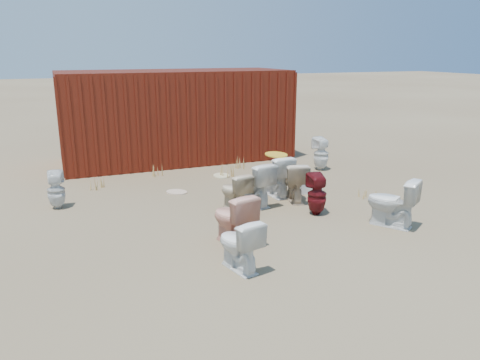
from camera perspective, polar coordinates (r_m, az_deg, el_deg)
name	(u,v)px	position (r m, az deg, el deg)	size (l,w,h in m)	color
ground	(253,218)	(8.42, 1.55, -4.62)	(100.00, 100.00, 0.00)	brown
shipping_container	(176,115)	(12.95, -7.82, 7.80)	(6.00, 2.40, 2.40)	#531D0D
toilet_front_a	(239,244)	(6.37, -0.14, -7.80)	(0.41, 0.73, 0.74)	white
toilet_front_pink	(233,219)	(7.17, -0.86, -4.72)	(0.46, 0.81, 0.83)	#E39A83
toilet_front_c	(254,184)	(8.99, 1.78, -0.44)	(0.48, 0.84, 0.86)	white
toilet_front_maroon	(317,194)	(8.58, 9.36, -1.73)	(0.34, 0.35, 0.76)	#5A0F13
toilet_front_e	(392,202)	(8.31, 18.02, -2.60)	(0.47, 0.83, 0.84)	white
toilet_back_a	(56,190)	(9.47, -21.52, -1.15)	(0.32, 0.33, 0.72)	silver
toilet_back_beige_left	(235,191)	(8.72, -0.64, -1.41)	(0.40, 0.71, 0.72)	#C6B291
toilet_back_beige_right	(295,182)	(9.31, 6.71, -0.20)	(0.44, 0.78, 0.79)	beige
toilet_back_yellowlid	(276,175)	(9.60, 4.37, 0.55)	(0.48, 0.84, 0.85)	white
toilet_back_e	(321,154)	(11.87, 9.85, 3.17)	(0.37, 0.38, 0.83)	white
yellow_lid	(276,155)	(9.50, 4.43, 3.11)	(0.43, 0.54, 0.03)	gold
loose_tank	(310,184)	(9.96, 8.59, -0.55)	(0.50, 0.20, 0.35)	silver
loose_lid_near	(221,176)	(11.19, -2.28, 0.54)	(0.38, 0.49, 0.02)	beige
loose_lid_far	(177,192)	(9.97, -7.72, -1.46)	(0.36, 0.47, 0.02)	beige
weed_clump_a	(97,183)	(10.50, -16.98, -0.34)	(0.36, 0.36, 0.31)	#B48D48
weed_clump_b	(227,171)	(11.08, -1.57, 1.16)	(0.32, 0.32, 0.32)	#B48D48
weed_clump_c	(286,166)	(11.58, 5.67, 1.66)	(0.36, 0.36, 0.29)	#B48D48
weed_clump_d	(158,171)	(11.31, -9.97, 1.15)	(0.30, 0.30, 0.29)	#B48D48
weed_clump_e	(240,162)	(11.91, 0.02, 2.22)	(0.34, 0.34, 0.33)	#B48D48
weed_clump_f	(368,193)	(9.86, 15.37, -1.53)	(0.28, 0.28, 0.20)	#B48D48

